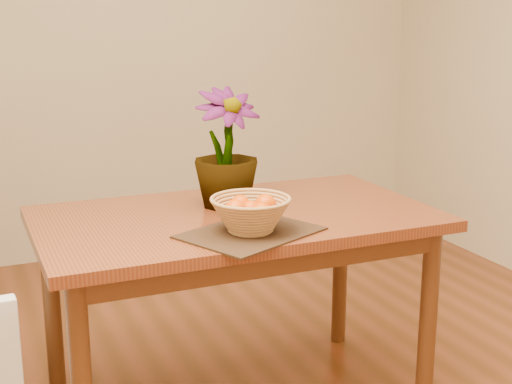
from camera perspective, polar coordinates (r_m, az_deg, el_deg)
name	(u,v)px	position (r m, az deg, el deg)	size (l,w,h in m)	color
wall_back	(112,30)	(4.32, -11.45, 12.57)	(4.00, 0.02, 2.70)	beige
table	(236,237)	(2.56, -1.61, -3.60)	(1.40, 0.80, 0.75)	brown
placemat	(251,233)	(2.30, -0.43, -3.27)	(0.42, 0.31, 0.01)	#321D12
wicker_basket	(251,216)	(2.29, -0.44, -1.94)	(0.26, 0.26, 0.11)	tan
orange_pile	(251,208)	(2.28, -0.44, -1.32)	(0.19, 0.18, 0.07)	#DE5B03
potted_plant	(226,148)	(2.59, -2.41, 3.52)	(0.24, 0.24, 0.43)	#164614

